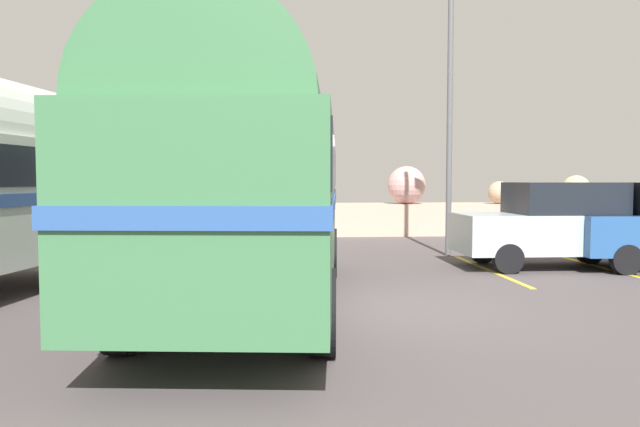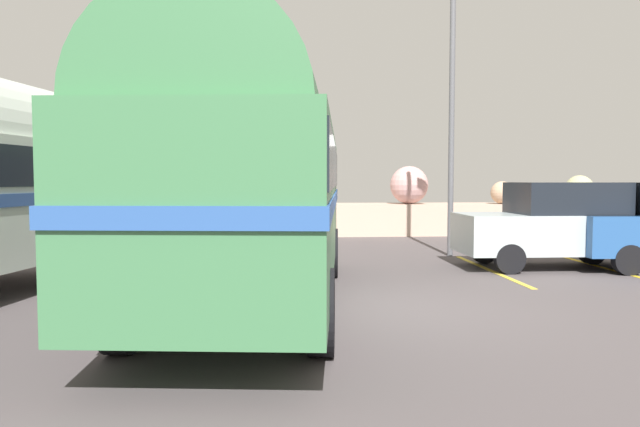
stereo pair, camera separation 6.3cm
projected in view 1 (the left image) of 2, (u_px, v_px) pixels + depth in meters
ground at (375, 309)px, 8.80m from camera, size 32.00×26.00×0.02m
breakwater at (313, 215)px, 20.48m from camera, size 31.36×2.13×2.41m
vintage_coach at (255, 172)px, 8.96m from camera, size 3.36×8.80×3.70m
parked_car_nearest at (555, 224)px, 12.85m from camera, size 4.11×1.75×1.86m
lamp_post at (453, 98)px, 14.62m from camera, size 0.77×0.58×7.13m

